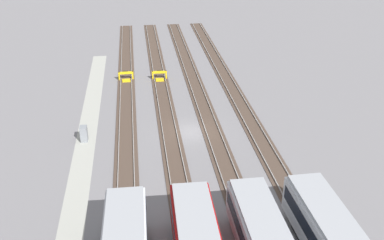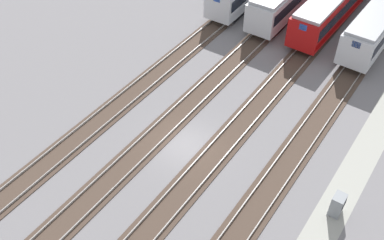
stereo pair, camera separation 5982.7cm
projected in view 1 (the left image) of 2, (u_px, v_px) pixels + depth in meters
ground_plane at (191, 132)px, 47.17m from camera, size 400.00×400.00×0.00m
service_walkway at (86, 138)px, 45.90m from camera, size 54.00×2.00×0.01m
rail_track_nearest at (126, 135)px, 46.36m from camera, size 90.00×2.23×0.21m
rail_track_near_inner at (170, 133)px, 46.88m from camera, size 90.00×2.24×0.21m
rail_track_middle at (212, 130)px, 47.41m from camera, size 90.00×2.24×0.21m
rail_track_far_inner at (254, 128)px, 47.94m from camera, size 90.00×2.23×0.21m
bumper_stop_nearest_track at (126, 77)px, 60.28m from camera, size 1.37×2.01×1.22m
bumper_stop_near_inner_track at (160, 76)px, 60.52m from camera, size 1.37×2.01×1.22m
electrical_cabinet at (84, 134)px, 45.09m from camera, size 0.90×0.73×1.60m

